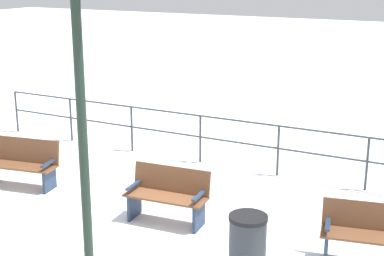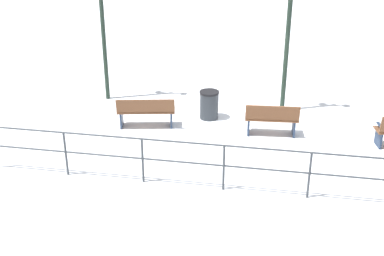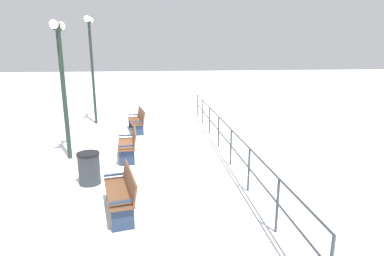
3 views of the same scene
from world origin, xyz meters
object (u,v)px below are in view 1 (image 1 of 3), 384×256
object	(u,v)px
bench_second	(168,195)
trash_bin	(248,242)
lamppost_middle	(80,82)
bench_third	(377,234)
bench_nearest	(19,162)

from	to	relation	value
bench_second	trash_bin	distance (m)	2.02
lamppost_middle	trash_bin	distance (m)	3.27
lamppost_middle	trash_bin	world-z (taller)	lamppost_middle
bench_third	trash_bin	size ratio (longest dim) A/B	2.02
bench_nearest	bench_third	distance (m)	6.91
lamppost_middle	trash_bin	bearing A→B (deg)	115.55
bench_second	bench_third	world-z (taller)	bench_second
lamppost_middle	bench_second	bearing A→B (deg)	172.04
bench_nearest	lamppost_middle	bearing A→B (deg)	48.15
bench_third	trash_bin	bearing A→B (deg)	-70.89
bench_third	lamppost_middle	bearing A→B (deg)	-73.78
trash_bin	bench_third	bearing A→B (deg)	120.82
trash_bin	bench_second	bearing A→B (deg)	-115.47
bench_second	bench_nearest	bearing A→B (deg)	-96.54
bench_nearest	lamppost_middle	distance (m)	4.39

